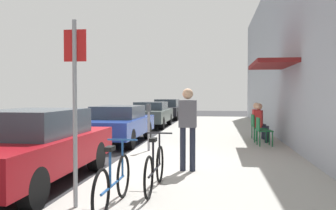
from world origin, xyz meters
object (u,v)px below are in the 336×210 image
Objects in this scene: bicycle_0 at (113,182)px; seated_patron_2 at (258,119)px; parking_meter at (149,123)px; street_sign at (75,98)px; parked_car_1 at (118,123)px; parked_car_2 at (151,114)px; seated_patron_1 at (261,121)px; cafe_chair_0 at (262,129)px; parked_car_3 at (167,109)px; cafe_chair_2 at (256,125)px; cafe_chair_1 at (259,127)px; parked_car_0 at (32,146)px; pedestrian_standing at (188,122)px; bicycle_1 at (155,168)px.

bicycle_0 is 1.33× the size of seated_patron_2.
street_sign reaches higher than parking_meter.
parked_car_1 is 2.57× the size of bicycle_0.
parking_meter reaches higher than parked_car_2.
seated_patron_1 is (2.85, 7.32, 0.34)m from bicycle_0.
parked_car_1 is at bearing 169.71° from cafe_chair_0.
parked_car_3 is 3.41× the size of seated_patron_1.
parking_meter is 4.51m from cafe_chair_2.
parking_meter reaches higher than bicycle_0.
cafe_chair_2 is (-0.00, 1.68, 0.00)m from cafe_chair_0.
parking_meter is at bearing -145.02° from cafe_chair_1.
parked_car_2 reaches higher than bicycle_0.
parked_car_0 is 2.33m from street_sign.
parked_car_0 is at bearing -134.25° from cafe_chair_0.
cafe_chair_0 is at bearing 63.30° from pedestrian_standing.
cafe_chair_1 is (3.28, 2.29, -0.26)m from parking_meter.
parked_car_2 is at bearing 98.52° from bicycle_0.
street_sign reaches higher than parked_car_2.
parking_meter is (1.55, 3.54, 0.16)m from parked_car_0.
cafe_chair_1 is (0.00, 0.88, 0.00)m from cafe_chair_0.
pedestrian_standing is at bearing -62.51° from parking_meter.
parked_car_1 is 5.06× the size of cafe_chair_0.
parked_car_3 is 13.24m from seated_patron_1.
cafe_chair_0 is 1.00× the size of cafe_chair_2.
street_sign is at bearing -117.13° from cafe_chair_0.
parked_car_3 reaches higher than cafe_chair_0.
bicycle_1 is 1.01× the size of pedestrian_standing.
cafe_chair_2 is 0.67× the size of seated_patron_2.
parked_car_1 is at bearing 179.84° from seated_patron_1.
street_sign reaches higher than parked_car_1.
bicycle_0 is (2.04, -13.60, -0.22)m from parked_car_2.
parked_car_3 reaches higher than bicycle_0.
parked_car_1 is 6.26m from parked_car_2.
street_sign is 8.88m from cafe_chair_2.
seated_patron_1 is 5.21m from pedestrian_standing.
parking_meter reaches higher than cafe_chair_2.
parking_meter is at bearing -136.63° from cafe_chair_2.
parked_car_0 is at bearing 143.48° from bicycle_0.
parked_car_2 is (0.00, 6.26, 0.01)m from parked_car_1.
cafe_chair_1 is at bearing 0.02° from parked_car_1.
street_sign is at bearing -117.79° from pedestrian_standing.
seated_patron_2 is 0.76× the size of pedestrian_standing.
parked_car_0 is at bearing 134.31° from street_sign.
bicycle_0 is 1.33× the size of seated_patron_1.
seated_patron_2 is at bearing 70.72° from bicycle_0.
bicycle_1 is (2.44, -0.51, -0.25)m from parked_car_0.
parked_car_3 is 13.21m from cafe_chair_1.
cafe_chair_0 is 4.42m from pedestrian_standing.
seated_patron_2 is (4.89, -5.45, 0.12)m from parked_car_2.
street_sign is (-0.05, -5.07, 0.75)m from parking_meter.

